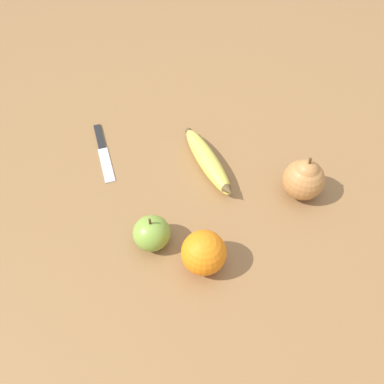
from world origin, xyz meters
The scene contains 6 objects.
ground_plane centered at (0.00, 0.00, 0.00)m, with size 3.00×3.00×0.00m, color olive.
banana centered at (-0.04, -0.03, 0.02)m, with size 0.06×0.23×0.04m.
orange centered at (0.05, 0.19, 0.04)m, with size 0.08×0.08×0.08m.
pear centered at (-0.20, 0.10, 0.05)m, with size 0.08×0.08×0.10m.
apple centered at (0.12, 0.12, 0.03)m, with size 0.07×0.07×0.08m.
paring_knife centered at (0.17, -0.16, 0.00)m, with size 0.02×0.19×0.01m.
Camera 1 is at (0.17, 0.50, 0.61)m, focal length 35.00 mm.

